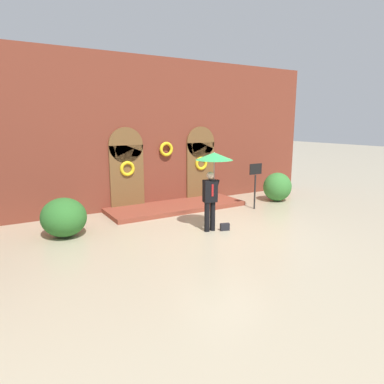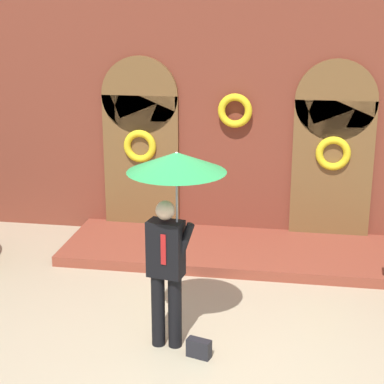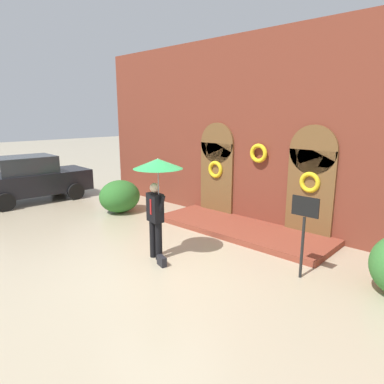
# 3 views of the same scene
# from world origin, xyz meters

# --- Properties ---
(ground_plane) EXTENTS (80.00, 80.00, 0.00)m
(ground_plane) POSITION_xyz_m (0.00, 0.00, 0.00)
(ground_plane) COLOR tan
(building_facade) EXTENTS (14.00, 2.30, 5.60)m
(building_facade) POSITION_xyz_m (-0.00, 4.15, 2.68)
(building_facade) COLOR brown
(building_facade) RESTS_ON ground
(person_with_umbrella) EXTENTS (1.10, 1.10, 2.36)m
(person_with_umbrella) POSITION_xyz_m (-0.30, 0.18, 1.91)
(person_with_umbrella) COLOR black
(person_with_umbrella) RESTS_ON ground
(handbag) EXTENTS (0.30, 0.19, 0.22)m
(handbag) POSITION_xyz_m (0.02, -0.02, 0.11)
(handbag) COLOR black
(handbag) RESTS_ON ground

